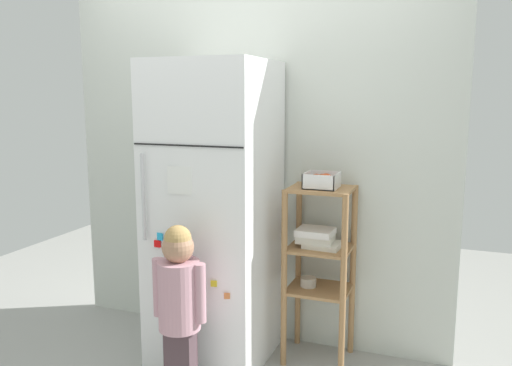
{
  "coord_description": "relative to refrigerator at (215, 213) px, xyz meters",
  "views": [
    {
      "loc": [
        1.22,
        -2.76,
        1.61
      ],
      "look_at": [
        0.17,
        0.02,
        1.11
      ],
      "focal_mm": 36.53,
      "sensor_mm": 36.0,
      "label": 1
    }
  ],
  "objects": [
    {
      "name": "pantry_shelf_unit",
      "position": [
        0.61,
        0.17,
        -0.23
      ],
      "size": [
        0.39,
        0.34,
        1.08
      ],
      "color": "#9E7247",
      "rests_on": "ground"
    },
    {
      "name": "fruit_bin",
      "position": [
        0.62,
        0.16,
        0.21
      ],
      "size": [
        0.19,
        0.19,
        0.09
      ],
      "color": "white",
      "rests_on": "pantry_shelf_unit"
    },
    {
      "name": "ground_plane",
      "position": [
        0.1,
        -0.02,
        -0.91
      ],
      "size": [
        6.0,
        6.0,
        0.0
      ],
      "primitive_type": "plane",
      "color": "#999993"
    },
    {
      "name": "kitchen_wall_back",
      "position": [
        0.1,
        0.36,
        0.25
      ],
      "size": [
        2.6,
        0.03,
        2.31
      ],
      "primitive_type": "cube",
      "color": "silver",
      "rests_on": "ground"
    },
    {
      "name": "child_standing",
      "position": [
        0.02,
        -0.5,
        -0.33
      ],
      "size": [
        0.31,
        0.23,
        0.95
      ],
      "color": "#4C393E",
      "rests_on": "ground"
    },
    {
      "name": "refrigerator",
      "position": [
        0.0,
        0.0,
        0.0
      ],
      "size": [
        0.67,
        0.7,
        1.81
      ],
      "color": "white",
      "rests_on": "ground"
    }
  ]
}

